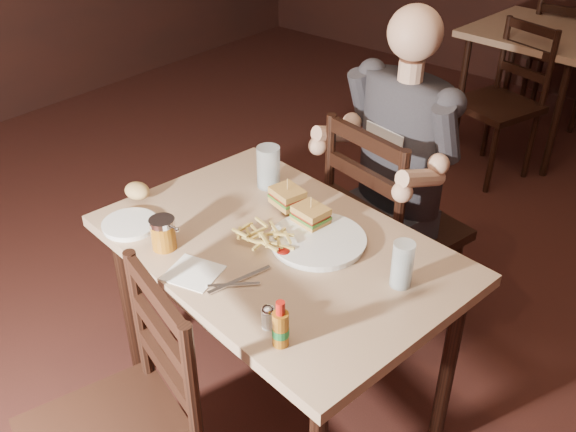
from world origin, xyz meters
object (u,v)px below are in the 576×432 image
Objects in this scene: main_table at (278,265)px; dinner_plate at (318,241)px; bg_table at (541,44)px; diner at (398,129)px; hot_sauce at (281,324)px; syrup_dispenser at (163,234)px; bg_chair_near at (496,105)px; side_plate at (130,225)px; glass_left at (268,167)px; bg_chair_far at (566,51)px; glass_right at (402,264)px; chair_far at (395,229)px.

main_table is 0.16m from dinner_plate.
diner reaches higher than bg_table.
syrup_dispenser is at bearing 170.65° from hot_sauce.
hot_sauce reaches higher than syrup_dispenser.
bg_chair_near is 2.65m from hot_sauce.
side_plate is (-0.44, -0.24, 0.09)m from main_table.
diner is at bearing 87.10° from main_table.
hot_sauce is at bearing -1.90° from syrup_dispenser.
diner is 5.66× the size of glass_left.
bg_chair_far is 5.55× the size of side_plate.
glass_right reaches higher than hot_sauce.
bg_chair_far reaches higher than hot_sauce.
glass_right is (0.63, -2.16, 0.39)m from bg_chair_near.
glass_right is 0.42m from hot_sauce.
bg_chair_near is 3.02× the size of dinner_plate.
bg_chair_near is at bearing 85.21° from side_plate.
bg_chair_far is at bearing 96.94° from syrup_dispenser.
bg_table is at bearing 103.14° from glass_right.
bg_chair_far is 1.09× the size of bg_chair_near.
side_plate is (-0.73, 0.10, -0.06)m from hot_sauce.
chair_far is 1.00× the size of bg_chair_far.
bg_table is at bearing 89.18° from glass_left.
glass_left is 1.11× the size of hot_sauce.
main_table is 2.26m from bg_chair_near.
bg_chair_far is at bearing 93.91° from main_table.
chair_far is at bearing 89.83° from bg_chair_far.
diner is 0.68m from glass_right.
glass_right is at bearing 133.00° from chair_far.
glass_right is at bearing -44.37° from diner.
bg_chair_far reaches higher than main_table.
bg_chair_far is 9.37× the size of syrup_dispenser.
dinner_plate is at bearing 178.43° from glass_right.
glass_left reaches higher than dinner_plate.
chair_far is 5.55× the size of side_plate.
glass_right is at bearing 10.18° from main_table.
syrup_dispenser is at bearing -137.67° from dinner_plate.
side_plate is (-0.17, -0.50, -0.07)m from glass_left.
bg_chair_near is 6.45× the size of hot_sauce.
glass_left is at bearing 133.52° from hot_sauce.
syrup_dispenser is (0.00, -0.50, -0.03)m from glass_left.
diner reaches higher than hot_sauce.
hot_sauce is at bearing -48.40° from main_table.
syrup_dispenser is at bearing -154.58° from glass_right.
bg_chair_near is at bearing 96.71° from syrup_dispenser.
bg_chair_far is 3.34m from glass_right.
bg_chair_near is 1.70m from diner.
bg_table is 0.95× the size of bg_chair_near.
glass_left is 0.69m from glass_right.
hot_sauce is at bearing 92.18° from bg_chair_far.
bg_chair_near reaches higher than syrup_dispenser.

